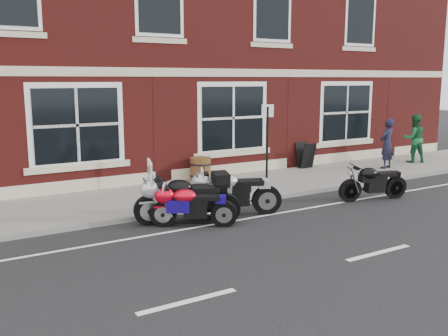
# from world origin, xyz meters

# --- Properties ---
(ground) EXTENTS (80.00, 80.00, 0.00)m
(ground) POSITION_xyz_m (0.00, 0.00, 0.00)
(ground) COLOR black
(ground) RESTS_ON ground
(sidewalk) EXTENTS (30.00, 3.00, 0.12)m
(sidewalk) POSITION_xyz_m (0.00, 3.00, 0.06)
(sidewalk) COLOR slate
(sidewalk) RESTS_ON ground
(kerb) EXTENTS (30.00, 0.16, 0.12)m
(kerb) POSITION_xyz_m (0.00, 1.42, 0.06)
(kerb) COLOR slate
(kerb) RESTS_ON ground
(pub_building) EXTENTS (24.00, 12.00, 12.00)m
(pub_building) POSITION_xyz_m (0.00, 10.50, 6.00)
(pub_building) COLOR #5F1714
(pub_building) RESTS_ON ground
(moto_touring_silver) EXTENTS (2.22, 0.77, 1.48)m
(moto_touring_silver) POSITION_xyz_m (-2.27, 0.74, 0.60)
(moto_touring_silver) COLOR black
(moto_touring_silver) RESTS_ON ground
(moto_sport_red) EXTENTS (1.69, 1.12, 0.86)m
(moto_sport_red) POSITION_xyz_m (-2.21, 0.31, 0.50)
(moto_sport_red) COLOR black
(moto_sport_red) RESTS_ON ground
(moto_sport_black) EXTENTS (2.08, 1.21, 1.03)m
(moto_sport_black) POSITION_xyz_m (-2.19, 0.57, 0.59)
(moto_sport_black) COLOR black
(moto_sport_black) RESTS_ON ground
(moto_sport_silver) EXTENTS (2.20, 0.99, 1.04)m
(moto_sport_silver) POSITION_xyz_m (-0.98, 0.63, 0.60)
(moto_sport_silver) COLOR black
(moto_sport_silver) RESTS_ON ground
(moto_naked_black) EXTENTS (1.98, 0.62, 0.90)m
(moto_naked_black) POSITION_xyz_m (3.04, 0.00, 0.52)
(moto_naked_black) COLOR black
(moto_naked_black) RESTS_ON ground
(pedestrian_left) EXTENTS (0.71, 0.54, 1.74)m
(pedestrian_left) POSITION_xyz_m (6.70, 2.69, 0.99)
(pedestrian_left) COLOR black
(pedestrian_left) RESTS_ON sidewalk
(pedestrian_right) EXTENTS (1.07, 0.97, 1.80)m
(pedestrian_right) POSITION_xyz_m (8.57, 3.05, 1.02)
(pedestrian_right) COLOR #18542D
(pedestrian_right) RESTS_ON sidewalk
(a_board_sign) EXTENTS (0.54, 0.36, 0.90)m
(a_board_sign) POSITION_xyz_m (4.32, 4.20, 0.57)
(a_board_sign) COLOR black
(a_board_sign) RESTS_ON sidewalk
(barrel_planter) EXTENTS (0.66, 0.66, 0.73)m
(barrel_planter) POSITION_xyz_m (0.04, 4.05, 0.49)
(barrel_planter) COLOR #4E2415
(barrel_planter) RESTS_ON sidewalk
(parking_sign) EXTENTS (0.33, 0.12, 2.41)m
(parking_sign) POSITION_xyz_m (0.96, 1.89, 1.51)
(parking_sign) COLOR black
(parking_sign) RESTS_ON sidewalk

